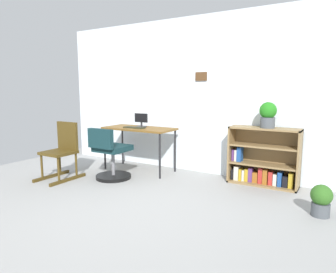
{
  "coord_description": "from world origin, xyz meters",
  "views": [
    {
      "loc": [
        2.05,
        -2.25,
        1.3
      ],
      "look_at": [
        -0.05,
        1.28,
        0.67
      ],
      "focal_mm": 32.47,
      "sensor_mm": 36.0,
      "label": 1
    }
  ],
  "objects": [
    {
      "name": "office_chair",
      "position": [
        -0.9,
        1.05,
        0.33
      ],
      "size": [
        0.52,
        0.55,
        0.77
      ],
      "color": "black",
      "rests_on": "ground_plane"
    },
    {
      "name": "ground_plane",
      "position": [
        0.0,
        0.0,
        0.0
      ],
      "size": [
        6.24,
        6.24,
        0.0
      ],
      "primitive_type": "plane",
      "color": "gray"
    },
    {
      "name": "desk",
      "position": [
        -0.83,
        1.68,
        0.65
      ],
      "size": [
        1.16,
        0.54,
        0.71
      ],
      "color": "brown",
      "rests_on": "ground_plane"
    },
    {
      "name": "rocking_chair",
      "position": [
        -1.54,
        0.73,
        0.43
      ],
      "size": [
        0.42,
        0.64,
        0.83
      ],
      "color": "#463513",
      "rests_on": "ground_plane"
    },
    {
      "name": "keyboard",
      "position": [
        -0.85,
        1.58,
        0.72
      ],
      "size": [
        0.36,
        0.12,
        0.02
      ],
      "primitive_type": "cube",
      "color": "#2A2B1C",
      "rests_on": "desk"
    },
    {
      "name": "bookshelf_low",
      "position": [
        1.08,
        1.95,
        0.34
      ],
      "size": [
        0.94,
        0.3,
        0.8
      ],
      "color": "olive",
      "rests_on": "ground_plane"
    },
    {
      "name": "monitor",
      "position": [
        -0.83,
        1.74,
        0.81
      ],
      "size": [
        0.24,
        0.17,
        0.22
      ],
      "color": "#262628",
      "rests_on": "desk"
    },
    {
      "name": "potted_plant_floor",
      "position": [
        1.88,
        1.15,
        0.18
      ],
      "size": [
        0.22,
        0.22,
        0.34
      ],
      "color": "#474C51",
      "rests_on": "ground_plane"
    },
    {
      "name": "wall_back",
      "position": [
        0.0,
        2.15,
        1.21
      ],
      "size": [
        5.2,
        0.12,
        2.43
      ],
      "color": "silver",
      "rests_on": "ground_plane"
    },
    {
      "name": "potted_plant_on_shelf",
      "position": [
        1.13,
        1.9,
        0.98
      ],
      "size": [
        0.22,
        0.22,
        0.35
      ],
      "color": "#474C51",
      "rests_on": "bookshelf_low"
    }
  ]
}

